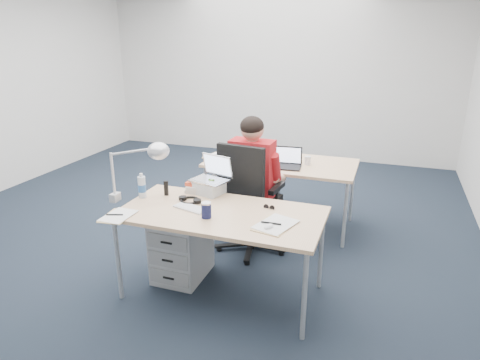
% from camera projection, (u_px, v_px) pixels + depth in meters
% --- Properties ---
extents(floor, '(7.00, 7.00, 0.00)m').
position_uv_depth(floor, '(185.00, 236.00, 4.57)').
color(floor, black).
rests_on(floor, ground).
extents(room, '(6.02, 7.02, 2.80)m').
position_uv_depth(room, '(178.00, 72.00, 4.00)').
color(room, beige).
rests_on(room, ground).
extents(desk_near, '(1.60, 0.80, 0.73)m').
position_uv_depth(desk_near, '(221.00, 217.00, 3.37)').
color(desk_near, tan).
rests_on(desk_near, ground).
extents(desk_far, '(1.60, 0.80, 0.73)m').
position_uv_depth(desk_far, '(281.00, 166.00, 4.66)').
color(desk_far, tan).
rests_on(desk_far, ground).
extents(office_chair, '(0.78, 0.78, 1.12)m').
position_uv_depth(office_chair, '(250.00, 220.00, 4.19)').
color(office_chair, black).
rests_on(office_chair, ground).
extents(seated_person, '(0.42, 0.73, 1.33)m').
position_uv_depth(seated_person, '(257.00, 181.00, 4.24)').
color(seated_person, red).
rests_on(seated_person, ground).
extents(drawer_pedestal_near, '(0.40, 0.50, 0.55)m').
position_uv_depth(drawer_pedestal_near, '(182.00, 247.00, 3.75)').
color(drawer_pedestal_near, '#AFB2B4').
rests_on(drawer_pedestal_near, ground).
extents(drawer_pedestal_far, '(0.40, 0.50, 0.55)m').
position_uv_depth(drawer_pedestal_far, '(233.00, 196.00, 4.94)').
color(drawer_pedestal_far, '#AFB2B4').
rests_on(drawer_pedestal_far, ground).
extents(silver_laptop, '(0.35, 0.31, 0.32)m').
position_uv_depth(silver_laptop, '(209.00, 176.00, 3.69)').
color(silver_laptop, silver).
rests_on(silver_laptop, desk_near).
extents(wireless_keyboard, '(0.30, 0.19, 0.01)m').
position_uv_depth(wireless_keyboard, '(191.00, 208.00, 3.41)').
color(wireless_keyboard, white).
rests_on(wireless_keyboard, desk_near).
extents(computer_mouse, '(0.09, 0.10, 0.03)m').
position_uv_depth(computer_mouse, '(269.00, 227.00, 3.06)').
color(computer_mouse, white).
rests_on(computer_mouse, desk_near).
extents(headphones, '(0.23, 0.19, 0.03)m').
position_uv_depth(headphones, '(190.00, 200.00, 3.55)').
color(headphones, black).
rests_on(headphones, desk_near).
extents(can_koozie, '(0.09, 0.09, 0.13)m').
position_uv_depth(can_koozie, '(206.00, 210.00, 3.23)').
color(can_koozie, '#141940').
rests_on(can_koozie, desk_near).
extents(water_bottle, '(0.07, 0.07, 0.21)m').
position_uv_depth(water_bottle, '(142.00, 185.00, 3.62)').
color(water_bottle, silver).
rests_on(water_bottle, desk_near).
extents(bear_figurine, '(0.09, 0.08, 0.14)m').
position_uv_depth(bear_figurine, '(212.00, 186.00, 3.70)').
color(bear_figurine, '#33661B').
rests_on(bear_figurine, desk_near).
extents(book_stack, '(0.21, 0.16, 0.10)m').
position_uv_depth(book_stack, '(199.00, 187.00, 3.76)').
color(book_stack, silver).
rests_on(book_stack, desk_near).
extents(cordless_phone, '(0.04, 0.03, 0.13)m').
position_uv_depth(cordless_phone, '(166.00, 188.00, 3.68)').
color(cordless_phone, black).
rests_on(cordless_phone, desk_near).
extents(papers_left, '(0.20, 0.28, 0.01)m').
position_uv_depth(papers_left, '(117.00, 216.00, 3.27)').
color(papers_left, '#D8B87D').
rests_on(papers_left, desk_near).
extents(papers_right, '(0.30, 0.37, 0.01)m').
position_uv_depth(papers_right, '(274.00, 225.00, 3.11)').
color(papers_right, '#D8B87D').
rests_on(papers_right, desk_near).
extents(sunglasses, '(0.10, 0.06, 0.02)m').
position_uv_depth(sunglasses, '(269.00, 207.00, 3.41)').
color(sunglasses, black).
rests_on(sunglasses, desk_near).
extents(desk_lamp, '(0.52, 0.26, 0.56)m').
position_uv_depth(desk_lamp, '(130.00, 171.00, 3.43)').
color(desk_lamp, silver).
rests_on(desk_lamp, desk_near).
extents(dark_laptop, '(0.33, 0.32, 0.22)m').
position_uv_depth(dark_laptop, '(286.00, 158.00, 4.41)').
color(dark_laptop, black).
rests_on(dark_laptop, desk_far).
extents(far_cup, '(0.07, 0.07, 0.09)m').
position_uv_depth(far_cup, '(308.00, 161.00, 4.53)').
color(far_cup, white).
rests_on(far_cup, desk_far).
extents(far_papers, '(0.27, 0.33, 0.01)m').
position_uv_depth(far_papers, '(216.00, 156.00, 4.85)').
color(far_papers, white).
rests_on(far_papers, desk_far).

